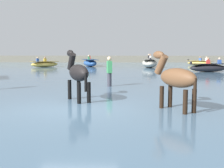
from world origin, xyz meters
TOP-DOWN VIEW (x-y plane):
  - ground_plane at (0.00, 0.00)m, footprint 120.00×120.00m
  - water_surface at (0.00, 10.00)m, footprint 90.00×90.00m
  - horse_lead_black at (-0.06, 1.23)m, footprint 1.11×1.68m
  - horse_trailing_bay at (2.83, -0.17)m, footprint 1.19×1.60m
  - boat_mid_channel at (4.02, 21.25)m, footprint 1.74×4.16m
  - boat_distant_west at (-6.80, 21.48)m, footprint 2.90×2.62m
  - boat_near_port at (-2.27, 23.13)m, footprint 2.37×4.28m
  - boat_far_offshore at (8.05, 14.89)m, footprint 3.03×1.45m
  - boat_distant_east at (10.12, 25.46)m, footprint 2.90×2.65m
  - person_onlooker_left at (0.76, 5.12)m, footprint 0.27×0.36m
  - far_shoreline at (0.00, 35.83)m, footprint 80.00×2.40m

SIDE VIEW (x-z plane):
  - ground_plane at x=0.00m, z-range 0.00..0.00m
  - water_surface at x=0.00m, z-range 0.00..0.26m
  - boat_distant_east at x=10.12m, z-range 0.03..1.06m
  - boat_distant_west at x=-6.80m, z-range 0.03..1.10m
  - boat_far_offshore at x=8.05m, z-range 0.03..1.16m
  - far_shoreline at x=0.00m, z-range 0.00..1.23m
  - boat_near_port at x=-2.27m, z-range 0.03..1.25m
  - boat_mid_channel at x=4.02m, z-range 0.03..1.38m
  - person_onlooker_left at x=0.76m, z-range 0.05..1.68m
  - horse_trailing_bay at x=2.83m, z-range 0.17..2.04m
  - horse_lead_black at x=-0.06m, z-range 0.17..2.08m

